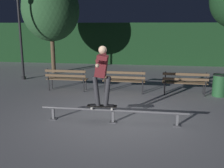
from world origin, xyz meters
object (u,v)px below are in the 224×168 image
skateboarder (102,71)px  trash_can (220,85)px  tree_far_left (51,10)px  lamp_post_left (20,26)px  park_bench_right_center (185,81)px  park_bench_left_center (124,79)px  grind_rail (113,112)px  skateboard (102,106)px  park_bench_leftmost (66,77)px

skateboarder → trash_can: bearing=40.2°
tree_far_left → lamp_post_left: tree_far_left is taller
skateboarder → park_bench_right_center: 4.01m
park_bench_left_center → tree_far_left: 6.23m
skateboarder → lamp_post_left: 6.84m
skateboarder → tree_far_left: size_ratio=0.32×
skateboarder → lamp_post_left: size_ratio=0.40×
grind_rail → park_bench_left_center: 3.05m
skateboard → lamp_post_left: size_ratio=0.20×
park_bench_leftmost → tree_far_left: (-1.95, 3.73, 2.73)m
skateboard → trash_can: size_ratio=0.98×
skateboarder → park_bench_left_center: skateboarder is taller
skateboarder → tree_far_left: 8.05m
grind_rail → skateboarder: skateboarder is taller
park_bench_left_center → skateboarder: bearing=-94.7°
grind_rail → park_bench_leftmost: size_ratio=2.41×
park_bench_right_center → tree_far_left: tree_far_left is taller
grind_rail → park_bench_right_center: size_ratio=2.41×
grind_rail → skateboarder: (-0.29, 0.00, 1.09)m
skateboard → park_bench_right_center: park_bench_right_center is taller
grind_rail → tree_far_left: bearing=121.9°
grind_rail → trash_can: size_ratio=4.83×
skateboarder → tree_far_left: bearing=120.1°
skateboarder → park_bench_leftmost: bearing=122.9°
skateboarder → park_bench_left_center: bearing=85.3°
grind_rail → skateboard: bearing=180.0°
skateboard → park_bench_leftmost: 3.62m
tree_far_left → park_bench_leftmost: bearing=-62.3°
tree_far_left → lamp_post_left: 2.20m
park_bench_right_center → tree_far_left: 7.89m
skateboarder → trash_can: 4.93m
tree_far_left → lamp_post_left: (-0.76, -1.91, -0.79)m
tree_far_left → skateboarder: bearing=-59.9°
park_bench_leftmost → park_bench_left_center: size_ratio=1.00×
grind_rail → park_bench_left_center: size_ratio=2.41×
lamp_post_left → tree_far_left: bearing=68.3°
grind_rail → trash_can: bearing=42.5°
park_bench_leftmost → park_bench_right_center: bearing=0.0°
park_bench_right_center → tree_far_left: (-6.39, 3.73, 2.73)m
park_bench_leftmost → park_bench_left_center: 2.22m
skateboard → tree_far_left: tree_far_left is taller
park_bench_left_center → skateboard: bearing=-94.8°
skateboarder → park_bench_left_center: 3.16m
grind_rail → skateboard: skateboard is taller
park_bench_right_center → trash_can: (1.22, 0.08, -0.12)m
grind_rail → trash_can: trash_can is taller
skateboard → park_bench_leftmost: size_ratio=0.49×
skateboard → park_bench_right_center: 3.92m
park_bench_right_center → trash_can: park_bench_right_center is taller
park_bench_leftmost → tree_far_left: size_ratio=0.33×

